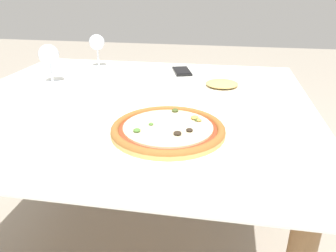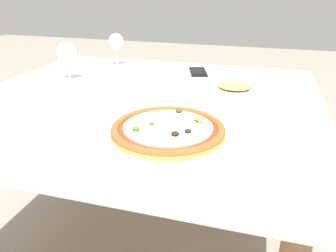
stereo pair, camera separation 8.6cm
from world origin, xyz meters
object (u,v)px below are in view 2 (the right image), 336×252
(wine_glass_far_left, at_px, (116,42))
(cell_phone, at_px, (198,72))
(fork, at_px, (43,91))
(pizza_plate, at_px, (168,131))
(side_plate, at_px, (235,88))
(dining_table, at_px, (142,120))
(wine_glass_far_right, at_px, (67,53))

(wine_glass_far_left, height_order, cell_phone, wine_glass_far_left)
(fork, height_order, wine_glass_far_left, wine_glass_far_left)
(pizza_plate, xyz_separation_m, wine_glass_far_left, (-0.45, 0.68, 0.09))
(wine_glass_far_left, relative_size, side_plate, 0.72)
(pizza_plate, height_order, side_plate, pizza_plate)
(wine_glass_far_left, bearing_deg, dining_table, -56.79)
(fork, distance_m, wine_glass_far_right, 0.20)
(dining_table, height_order, wine_glass_far_right, wine_glass_far_right)
(pizza_plate, height_order, wine_glass_far_right, wine_glass_far_right)
(wine_glass_far_right, bearing_deg, pizza_plate, -36.65)
(pizza_plate, relative_size, side_plate, 1.64)
(fork, xyz_separation_m, side_plate, (0.68, 0.21, 0.01))
(dining_table, xyz_separation_m, wine_glass_far_right, (-0.37, 0.14, 0.19))
(pizza_plate, height_order, cell_phone, pizza_plate)
(wine_glass_far_right, distance_m, side_plate, 0.68)
(wine_glass_far_left, distance_m, side_plate, 0.64)
(wine_glass_far_right, relative_size, cell_phone, 0.97)
(fork, height_order, side_plate, side_plate)
(wine_glass_far_left, bearing_deg, pizza_plate, -56.51)
(pizza_plate, bearing_deg, wine_glass_far_right, 143.35)
(fork, distance_m, cell_phone, 0.66)
(pizza_plate, xyz_separation_m, wine_glass_far_right, (-0.54, 0.40, 0.09))
(dining_table, relative_size, pizza_plate, 3.54)
(cell_phone, bearing_deg, fork, -139.46)
(pizza_plate, xyz_separation_m, fork, (-0.55, 0.23, -0.01))
(pizza_plate, bearing_deg, wine_glass_far_left, 123.49)
(fork, relative_size, side_plate, 0.80)
(fork, height_order, cell_phone, cell_phone)
(wine_glass_far_right, height_order, cell_phone, wine_glass_far_right)
(cell_phone, height_order, side_plate, side_plate)
(dining_table, xyz_separation_m, wine_glass_far_left, (-0.28, 0.43, 0.19))
(cell_phone, distance_m, side_plate, 0.28)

